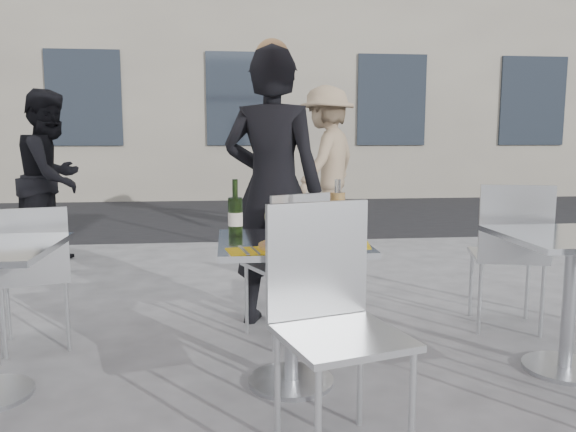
{
  "coord_description": "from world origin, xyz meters",
  "views": [
    {
      "loc": [
        -0.31,
        -2.73,
        1.26
      ],
      "look_at": [
        0.0,
        0.15,
        0.85
      ],
      "focal_mm": 35.0,
      "sensor_mm": 36.0,
      "label": 1
    }
  ],
  "objects": [
    {
      "name": "ground",
      "position": [
        0.0,
        0.0,
        0.0
      ],
      "size": [
        80.0,
        80.0,
        0.0
      ],
      "primitive_type": "plane",
      "color": "slate"
    },
    {
      "name": "side_chair_rfar",
      "position": [
        1.49,
        0.63,
        0.57
      ],
      "size": [
        0.55,
        0.56,
        0.97
      ],
      "rotation": [
        0.0,
        0.0,
        2.86
      ],
      "color": "silver",
      "rests_on": "ground"
    },
    {
      "name": "napkin_left",
      "position": [
        -0.22,
        -0.26,
        0.75
      ],
      "size": [
        0.21,
        0.21,
        0.01
      ],
      "rotation": [
        0.0,
        0.0,
        0.17
      ],
      "color": "yellow",
      "rests_on": "main_table"
    },
    {
      "name": "carafe",
      "position": [
        0.26,
        0.16,
        0.87
      ],
      "size": [
        0.08,
        0.08,
        0.29
      ],
      "color": "#DDAD5E",
      "rests_on": "main_table"
    },
    {
      "name": "side_table_right",
      "position": [
        1.5,
        0.0,
        0.54
      ],
      "size": [
        0.72,
        0.72,
        0.75
      ],
      "color": "#B7BABF",
      "rests_on": "ground"
    },
    {
      "name": "wineglass_red_b",
      "position": [
        0.18,
        0.01,
        0.86
      ],
      "size": [
        0.07,
        0.07,
        0.16
      ],
      "color": "white",
      "rests_on": "main_table"
    },
    {
      "name": "pedestrian_a",
      "position": [
        -2.04,
        3.02,
        0.86
      ],
      "size": [
        0.85,
        0.98,
        1.72
      ],
      "primitive_type": "imported",
      "rotation": [
        0.0,
        0.0,
        1.31
      ],
      "color": "black",
      "rests_on": "ground"
    },
    {
      "name": "napkin_right",
      "position": [
        0.26,
        -0.16,
        0.75
      ],
      "size": [
        0.2,
        0.2,
        0.01
      ],
      "rotation": [
        0.0,
        0.0,
        -0.15
      ],
      "color": "yellow",
      "rests_on": "main_table"
    },
    {
      "name": "pizza_near",
      "position": [
        0.0,
        -0.19,
        0.76
      ],
      "size": [
        0.36,
        0.36,
        0.02
      ],
      "color": "tan",
      "rests_on": "main_table"
    },
    {
      "name": "pedestrian_b",
      "position": [
        0.92,
        4.2,
        0.94
      ],
      "size": [
        1.26,
        1.4,
        1.89
      ],
      "primitive_type": "imported",
      "rotation": [
        0.0,
        0.0,
        4.12
      ],
      "color": "#9E8466",
      "rests_on": "ground"
    },
    {
      "name": "salad_plate",
      "position": [
        0.03,
        0.07,
        0.79
      ],
      "size": [
        0.22,
        0.22,
        0.09
      ],
      "color": "white",
      "rests_on": "main_table"
    },
    {
      "name": "wine_bottle",
      "position": [
        -0.27,
        0.14,
        0.86
      ],
      "size": [
        0.07,
        0.08,
        0.29
      ],
      "color": "#2B4A1B",
      "rests_on": "main_table"
    },
    {
      "name": "wineglass_white_a",
      "position": [
        -0.1,
        0.02,
        0.86
      ],
      "size": [
        0.07,
        0.07,
        0.16
      ],
      "color": "white",
      "rests_on": "main_table"
    },
    {
      "name": "chair_far",
      "position": [
        0.08,
        0.58,
        0.55
      ],
      "size": [
        0.56,
        0.57,
        0.93
      ],
      "rotation": [
        0.0,
        0.0,
        3.56
      ],
      "color": "silver",
      "rests_on": "ground"
    },
    {
      "name": "chair_near",
      "position": [
        0.09,
        -0.59,
        0.59
      ],
      "size": [
        0.56,
        0.57,
        1.0
      ],
      "rotation": [
        0.0,
        0.0,
        0.28
      ],
      "color": "silver",
      "rests_on": "ground"
    },
    {
      "name": "street_asphalt",
      "position": [
        0.0,
        6.5,
        0.0
      ],
      "size": [
        24.0,
        5.0,
        0.0
      ],
      "primitive_type": "cube",
      "color": "black",
      "rests_on": "ground"
    },
    {
      "name": "pizza_far",
      "position": [
        0.09,
        0.18,
        0.77
      ],
      "size": [
        0.35,
        0.35,
        0.03
      ],
      "color": "white",
      "rests_on": "main_table"
    },
    {
      "name": "sugar_shaker",
      "position": [
        0.15,
        0.07,
        0.8
      ],
      "size": [
        0.06,
        0.06,
        0.11
      ],
      "color": "white",
      "rests_on": "main_table"
    },
    {
      "name": "wineglass_red_a",
      "position": [
        0.08,
        0.02,
        0.86
      ],
      "size": [
        0.07,
        0.07,
        0.16
      ],
      "color": "white",
      "rests_on": "main_table"
    },
    {
      "name": "woman_diner",
      "position": [
        -0.02,
        0.95,
        0.92
      ],
      "size": [
        0.78,
        0.65,
        1.83
      ],
      "primitive_type": "imported",
      "rotation": [
        0.0,
        0.0,
        2.78
      ],
      "color": "black",
      "rests_on": "ground"
    },
    {
      "name": "wineglass_white_b",
      "position": [
        -0.08,
        0.09,
        0.86
      ],
      "size": [
        0.07,
        0.07,
        0.16
      ],
      "color": "white",
      "rests_on": "main_table"
    },
    {
      "name": "main_table",
      "position": [
        0.0,
        0.0,
        0.54
      ],
      "size": [
        0.72,
        0.72,
        0.75
      ],
      "color": "#B7BABF",
      "rests_on": "ground"
    },
    {
      "name": "side_chair_lfar",
      "position": [
        -1.44,
        0.61,
        0.51
      ],
      "size": [
        0.49,
        0.5,
        0.87
      ],
      "rotation": [
        0.0,
        0.0,
        3.43
      ],
      "color": "silver",
      "rests_on": "ground"
    }
  ]
}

